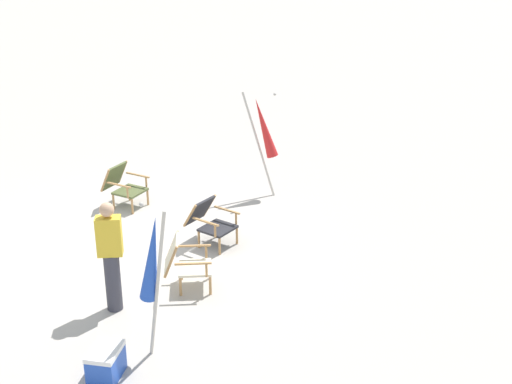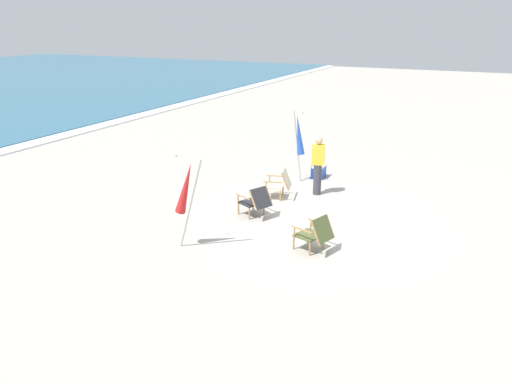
% 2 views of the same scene
% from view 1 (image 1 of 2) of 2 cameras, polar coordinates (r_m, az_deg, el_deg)
% --- Properties ---
extents(ground_plane, '(80.00, 80.00, 0.00)m').
position_cam_1_polar(ground_plane, '(12.03, -10.38, -4.34)').
color(ground_plane, '#B2AAA0').
extents(beach_chair_front_right, '(0.77, 0.87, 0.80)m').
position_cam_1_polar(beach_chair_front_right, '(13.44, -10.61, 0.61)').
color(beach_chair_front_right, '#515B33').
rests_on(beach_chair_front_right, ground).
extents(beach_chair_far_center, '(0.73, 0.82, 0.81)m').
position_cam_1_polar(beach_chair_far_center, '(10.53, -5.75, -5.56)').
color(beach_chair_far_center, beige).
rests_on(beach_chair_far_center, ground).
extents(beach_chair_front_left, '(0.84, 0.94, 0.77)m').
position_cam_1_polar(beach_chair_front_left, '(11.80, -3.74, -2.26)').
color(beach_chair_front_left, '#28282D').
rests_on(beach_chair_front_left, ground).
extents(umbrella_furled_blue, '(0.36, 0.48, 2.10)m').
position_cam_1_polar(umbrella_furled_blue, '(8.62, -8.30, -5.39)').
color(umbrella_furled_blue, '#B7B2A8').
rests_on(umbrella_furled_blue, ground).
extents(umbrella_furled_red, '(0.25, 0.72, 2.04)m').
position_cam_1_polar(umbrella_furled_red, '(13.41, 0.63, 5.10)').
color(umbrella_furled_red, '#B7B2A8').
rests_on(umbrella_furled_red, ground).
extents(person_near_chairs, '(0.28, 0.38, 1.63)m').
position_cam_1_polar(person_near_chairs, '(9.96, -11.54, -5.03)').
color(person_near_chairs, '#383842').
rests_on(person_near_chairs, ground).
extents(cooler_box, '(0.49, 0.35, 0.40)m').
position_cam_1_polar(cooler_box, '(8.98, -11.92, -13.24)').
color(cooler_box, blue).
rests_on(cooler_box, ground).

